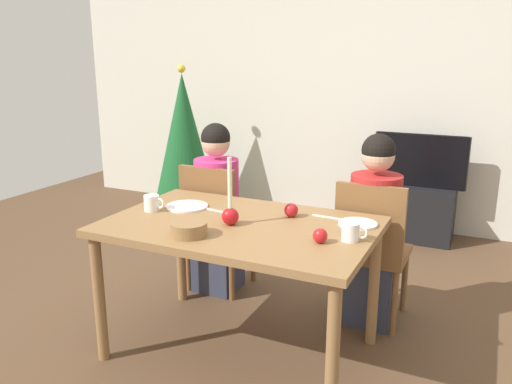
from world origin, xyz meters
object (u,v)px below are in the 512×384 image
object	(u,v)px
christmas_tree	(184,140)
apple_by_left_plate	(320,236)
plate_right	(358,224)
person_left_child	(217,211)
bowl_walnuts	(189,229)
tv	(420,161)
candle_centerpiece	(230,211)
chair_right	(372,245)
chair_left	(215,221)
apple_near_candle	(291,210)
mug_left	(152,203)
person_right_child	(373,234)
mug_right	(351,232)
plate_left	(187,206)
tv_stand	(416,212)
dining_table	(240,238)

from	to	relation	value
christmas_tree	apple_by_left_plate	xyz separation A→B (m)	(2.10, -2.09, 0.00)
plate_right	person_left_child	bearing A→B (deg)	159.21
apple_by_left_plate	bowl_walnuts	bearing A→B (deg)	-163.90
tv	candle_centerpiece	world-z (taller)	candle_centerpiece
chair_right	chair_left	bearing A→B (deg)	180.00
candle_centerpiece	plate_right	size ratio (longest dim) A/B	1.77
chair_left	person_left_child	xyz separation A→B (m)	(-0.00, 0.03, 0.06)
apple_near_candle	apple_by_left_plate	size ratio (longest dim) A/B	1.08
mug_left	apple_by_left_plate	size ratio (longest dim) A/B	1.80
chair_right	apple_near_candle	world-z (taller)	chair_right
person_right_child	apple_by_left_plate	world-z (taller)	person_right_child
person_right_child	mug_right	world-z (taller)	person_right_child
plate_left	mug_right	xyz separation A→B (m)	(1.00, -0.14, 0.04)
person_left_child	apple_by_left_plate	xyz separation A→B (m)	(0.97, -0.74, 0.22)
tv	christmas_tree	xyz separation A→B (m)	(-2.22, -0.31, 0.07)
chair_right	mug_right	bearing A→B (deg)	-87.27
plate_left	chair_left	bearing A→B (deg)	100.98
apple_by_left_plate	person_right_child	bearing A→B (deg)	82.76
christmas_tree	person_right_child	bearing A→B (deg)	-31.53
candle_centerpiece	mug_left	xyz separation A→B (m)	(-0.51, 0.03, -0.03)
mug_left	apple_near_candle	xyz separation A→B (m)	(0.75, 0.23, -0.01)
tv_stand	christmas_tree	world-z (taller)	christmas_tree
mug_left	apple_by_left_plate	xyz separation A→B (m)	(1.02, -0.08, -0.01)
candle_centerpiece	plate_right	distance (m)	0.67
apple_near_candle	dining_table	bearing A→B (deg)	-133.67
dining_table	mug_left	xyz separation A→B (m)	(-0.55, -0.02, 0.13)
chair_left	mug_right	size ratio (longest dim) A/B	7.11
chair_left	plate_right	size ratio (longest dim) A/B	4.46
christmas_tree	apple_near_candle	size ratio (longest dim) A/B	19.69
plate_right	plate_left	bearing A→B (deg)	-173.55
plate_left	tv_stand	bearing A→B (deg)	65.41
apple_near_candle	plate_right	bearing A→B (deg)	3.25
christmas_tree	apple_by_left_plate	size ratio (longest dim) A/B	21.21
person_right_child	apple_near_candle	size ratio (longest dim) A/B	15.29
dining_table	plate_left	distance (m)	0.43
apple_by_left_plate	plate_left	bearing A→B (deg)	165.65
christmas_tree	mug_left	bearing A→B (deg)	-61.59
person_right_child	tv	xyz separation A→B (m)	(0.02, 1.66, 0.14)
candle_centerpiece	person_right_child	bearing A→B (deg)	48.77
candle_centerpiece	tv_stand	bearing A→B (deg)	75.16
mug_left	apple_near_candle	distance (m)	0.78
person_right_child	apple_by_left_plate	bearing A→B (deg)	-97.24
tv	candle_centerpiece	distance (m)	2.43
plate_right	apple_near_candle	size ratio (longest dim) A/B	2.63
plate_right	tv	bearing A→B (deg)	89.42
person_left_child	candle_centerpiece	xyz separation A→B (m)	(0.47, -0.68, 0.25)
person_left_child	apple_by_left_plate	bearing A→B (deg)	-37.26
apple_by_left_plate	christmas_tree	bearing A→B (deg)	135.19
tv_stand	plate_left	size ratio (longest dim) A/B	2.64
tv_stand	plate_right	distance (m)	2.13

